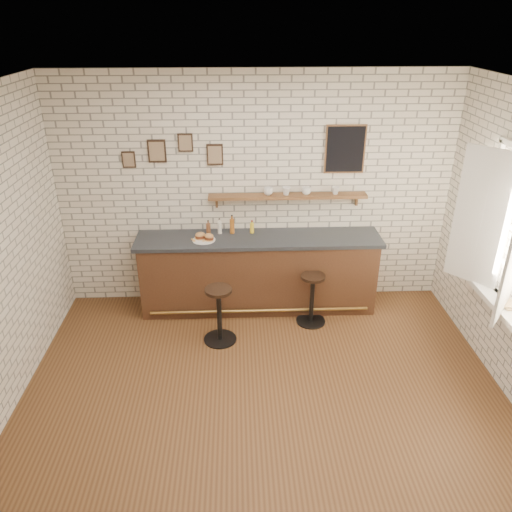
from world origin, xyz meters
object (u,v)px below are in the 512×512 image
object	(u,v)px
shelf_cup_b	(286,191)
book_upper	(501,302)
shelf_cup_a	(268,191)
shelf_cup_c	(306,191)
book_lower	(502,305)
bitters_bottle_amber	(232,226)
bar_stool_right	(312,297)
shelf_cup_d	(336,191)
bar_counter	(258,272)
sandwich_plate	(204,240)
bitters_bottle_brown	(208,228)
ciabatta_sandwich	(205,236)
condiment_bottle_yellow	(252,228)
bitters_bottle_white	(220,227)
bar_stool_left	(219,313)

from	to	relation	value
shelf_cup_b	book_upper	bearing A→B (deg)	-104.61
shelf_cup_a	shelf_cup_c	size ratio (longest dim) A/B	1.03
shelf_cup_b	book_lower	distance (m)	2.77
bitters_bottle_amber	book_upper	size ratio (longest dim) A/B	1.12
bar_stool_right	shelf_cup_d	distance (m)	1.38
bar_counter	bitters_bottle_amber	world-z (taller)	bitters_bottle_amber
sandwich_plate	book_lower	size ratio (longest dim) A/B	1.40
bitters_bottle_brown	shelf_cup_a	world-z (taller)	shelf_cup_a
ciabatta_sandwich	bar_counter	bearing A→B (deg)	5.52
bitters_bottle_brown	condiment_bottle_yellow	bearing A→B (deg)	0.00
bitters_bottle_white	condiment_bottle_yellow	world-z (taller)	bitters_bottle_white
sandwich_plate	shelf_cup_a	bearing A→B (deg)	18.07
bitters_bottle_brown	bitters_bottle_amber	distance (m)	0.30
bar_counter	book_lower	distance (m)	2.89
bar_stool_left	shelf_cup_b	bearing A→B (deg)	48.51
bitters_bottle_brown	book_upper	distance (m)	3.45
bitters_bottle_amber	shelf_cup_b	distance (m)	0.82
bitters_bottle_white	book_upper	size ratio (longest dim) A/B	0.93
condiment_bottle_yellow	shelf_cup_c	xyz separation A→B (m)	(0.69, 0.06, 0.47)
book_lower	shelf_cup_d	bearing A→B (deg)	126.95
bar_stool_right	shelf_cup_d	bearing A→B (deg)	61.94
shelf_cup_c	book_upper	world-z (taller)	shelf_cup_c
shelf_cup_d	shelf_cup_a	bearing A→B (deg)	175.65
ciabatta_sandwich	shelf_cup_a	size ratio (longest dim) A/B	2.19
bitters_bottle_amber	shelf_cup_b	xyz separation A→B (m)	(0.69, 0.06, 0.44)
shelf_cup_a	shelf_cup_d	world-z (taller)	shelf_cup_a
sandwich_plate	book_lower	bearing A→B (deg)	-26.93
condiment_bottle_yellow	bar_stool_right	distance (m)	1.17
bar_stool_right	book_lower	xyz separation A→B (m)	(1.70, -1.20, 0.58)
bitters_bottle_brown	bar_stool_left	xyz separation A→B (m)	(0.14, -0.91, -0.70)
bar_counter	shelf_cup_a	world-z (taller)	shelf_cup_a
bar_stool_left	book_upper	world-z (taller)	book_upper
bar_counter	sandwich_plate	bearing A→B (deg)	-174.57
book_lower	bitters_bottle_amber	bearing A→B (deg)	146.54
bitters_bottle_brown	shelf_cup_d	size ratio (longest dim) A/B	1.85
shelf_cup_a	shelf_cup_d	bearing A→B (deg)	-15.50
sandwich_plate	shelf_cup_c	bearing A→B (deg)	11.61
condiment_bottle_yellow	shelf_cup_a	xyz separation A→B (m)	(0.21, 0.06, 0.47)
sandwich_plate	bar_stool_right	world-z (taller)	sandwich_plate
bar_stool_left	bar_counter	bearing A→B (deg)	56.84
sandwich_plate	book_lower	world-z (taller)	sandwich_plate
sandwich_plate	book_upper	bearing A→B (deg)	-26.33
bar_counter	book_lower	bearing A→B (deg)	-34.35
sandwich_plate	bar_stool_right	xyz separation A→B (m)	(1.34, -0.35, -0.66)
bitters_bottle_white	book_lower	xyz separation A→B (m)	(2.85, -1.76, -0.15)
bitters_bottle_brown	shelf_cup_c	xyz separation A→B (m)	(1.25, 0.06, 0.46)
bitters_bottle_white	sandwich_plate	bearing A→B (deg)	-132.55
shelf_cup_d	book_lower	xyz separation A→B (m)	(1.38, -1.81, -0.61)
bitters_bottle_white	bar_stool_right	distance (m)	1.47
sandwich_plate	condiment_bottle_yellow	world-z (taller)	condiment_bottle_yellow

